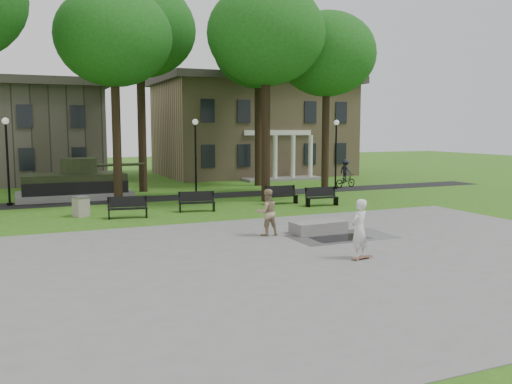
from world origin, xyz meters
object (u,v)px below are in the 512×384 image
concrete_block (318,227)px  skateboarder (359,229)px  trash_bin (81,206)px  friend_watching (267,212)px  cyclist (345,176)px  park_bench_0 (127,207)px

concrete_block → skateboarder: 4.44m
skateboarder → trash_bin: skateboarder is taller
friend_watching → cyclist: cyclist is taller
friend_watching → trash_bin: (-6.17, 7.76, -0.44)m
cyclist → trash_bin: cyclist is taller
friend_watching → park_bench_0: size_ratio=0.99×
concrete_block → cyclist: (10.19, 13.95, 0.57)m
park_bench_0 → skateboarder: bearing=-56.6°
cyclist → friend_watching: bearing=126.5°
cyclist → park_bench_0: (-16.55, -7.21, -0.29)m
skateboarder → park_bench_0: bearing=-87.7°
concrete_block → park_bench_0: park_bench_0 is taller
concrete_block → skateboarder: size_ratio=1.15×
concrete_block → cyclist: size_ratio=1.11×
concrete_block → friend_watching: friend_watching is taller
skateboarder → cyclist: bearing=-145.3°
concrete_block → friend_watching: size_ratio=1.21×
cyclist → concrete_block: bearing=132.4°
park_bench_0 → cyclist: bearing=30.8°
cyclist → park_bench_0: cyclist is taller
concrete_block → friend_watching: bearing=172.0°
concrete_block → skateboarder: skateboarder is taller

